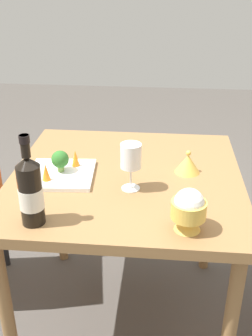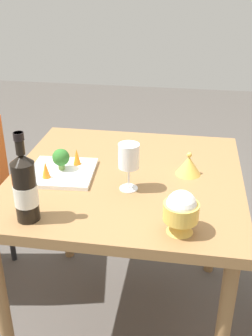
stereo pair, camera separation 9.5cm
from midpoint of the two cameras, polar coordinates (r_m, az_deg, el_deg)
ground_plane at (r=2.07m, az=-1.40°, el=-19.84°), size 8.00×8.00×0.00m
dining_table at (r=1.65m, az=-1.66°, el=-3.68°), size 0.90×0.90×0.76m
wine_bottle at (r=1.31m, az=-15.23°, el=-3.10°), size 0.08×0.08×0.30m
wine_glass at (r=1.45m, az=-1.19°, el=1.50°), size 0.08×0.08×0.18m
rice_bowl at (r=1.26m, az=6.59°, el=-5.75°), size 0.11×0.11×0.14m
rice_bowl_lid at (r=1.62m, az=6.95°, el=0.61°), size 0.10×0.10×0.09m
serving_plate at (r=1.62m, az=-10.68°, el=-0.89°), size 0.27×0.27×0.02m
broccoli_floret at (r=1.61m, az=-10.86°, el=1.13°), size 0.07×0.07×0.09m
carrot_garnish_left at (r=1.56m, az=-12.84°, el=-0.57°), size 0.03×0.03×0.07m
carrot_garnish_right at (r=1.65m, az=-8.71°, el=1.33°), size 0.03×0.03×0.07m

